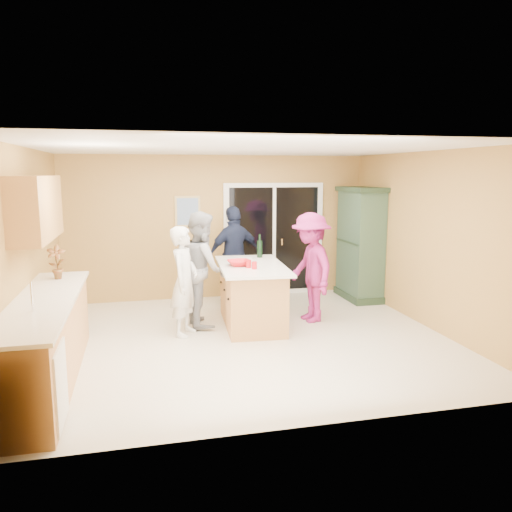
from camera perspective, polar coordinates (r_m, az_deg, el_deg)
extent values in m
plane|color=beige|center=(7.03, -1.02, -9.46)|extent=(5.50, 5.50, 0.00)
cube|color=white|center=(6.66, -1.08, 12.21)|extent=(5.50, 5.00, 0.10)
cube|color=tan|center=(9.16, -4.36, 3.30)|extent=(5.50, 0.10, 2.60)
cube|color=tan|center=(4.35, 5.93, -3.61)|extent=(5.50, 0.10, 2.60)
cube|color=tan|center=(6.71, -24.65, 0.19)|extent=(0.10, 5.00, 2.60)
cube|color=tan|center=(7.78, 19.18, 1.69)|extent=(0.10, 5.00, 2.60)
cube|color=tan|center=(5.99, -22.92, -9.12)|extent=(0.60, 3.00, 0.90)
cube|color=silver|center=(4.99, -24.89, -13.61)|extent=(0.62, 0.60, 0.72)
cube|color=silver|center=(5.86, -23.07, -4.74)|extent=(0.65, 3.05, 0.04)
cylinder|color=silver|center=(5.34, -24.24, -4.27)|extent=(0.02, 0.02, 0.30)
cube|color=tan|center=(6.42, -23.82, 5.04)|extent=(0.35, 1.60, 0.75)
cube|color=white|center=(9.38, 2.04, 1.92)|extent=(1.90, 0.05, 2.10)
cube|color=black|center=(9.37, 2.06, 1.91)|extent=(1.70, 0.03, 1.94)
cube|color=white|center=(9.36, 2.07, 1.91)|extent=(0.06, 0.04, 1.94)
cube|color=silver|center=(9.40, 2.97, 1.63)|extent=(0.02, 0.03, 0.12)
cube|color=tan|center=(9.05, -7.82, 5.07)|extent=(0.46, 0.03, 0.56)
cube|color=#4B6A9C|center=(9.04, -7.81, 5.06)|extent=(0.38, 0.02, 0.48)
cube|color=tan|center=(7.56, -0.49, -4.61)|extent=(0.91, 1.61, 0.89)
cube|color=silver|center=(7.46, -0.50, -1.15)|extent=(1.08, 1.82, 0.04)
cube|color=black|center=(7.66, -0.49, -7.46)|extent=(0.83, 1.53, 0.10)
cube|color=#1F3220|center=(9.41, 11.65, -4.38)|extent=(0.56, 1.07, 0.12)
cube|color=#37533D|center=(9.23, 11.84, 1.34)|extent=(0.50, 1.01, 1.89)
cube|color=#1F3220|center=(9.15, 12.05, 7.47)|extent=(0.58, 1.11, 0.08)
imported|color=silver|center=(7.09, -8.20, -2.88)|extent=(0.58, 0.67, 1.55)
imported|color=gray|center=(7.54, -6.16, -1.44)|extent=(0.71, 0.89, 1.72)
imported|color=#1A223A|center=(8.68, -2.46, 0.05)|extent=(1.09, 0.68, 1.72)
imported|color=#97216F|center=(7.73, 6.26, -1.31)|extent=(0.75, 1.16, 1.69)
imported|color=red|center=(7.37, -1.97, -0.79)|extent=(0.37, 0.37, 0.08)
imported|color=#B11311|center=(6.84, -21.84, -0.65)|extent=(0.23, 0.16, 0.44)
cylinder|color=red|center=(7.11, -0.19, -1.08)|extent=(0.08, 0.08, 0.11)
cylinder|color=red|center=(7.21, -0.85, -0.90)|extent=(0.10, 0.10, 0.11)
cylinder|color=black|center=(8.08, 0.42, 0.80)|extent=(0.09, 0.09, 0.27)
cylinder|color=black|center=(8.05, 0.43, 2.13)|extent=(0.03, 0.03, 0.10)
cylinder|color=white|center=(7.94, -1.24, -0.30)|extent=(0.24, 0.24, 0.02)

